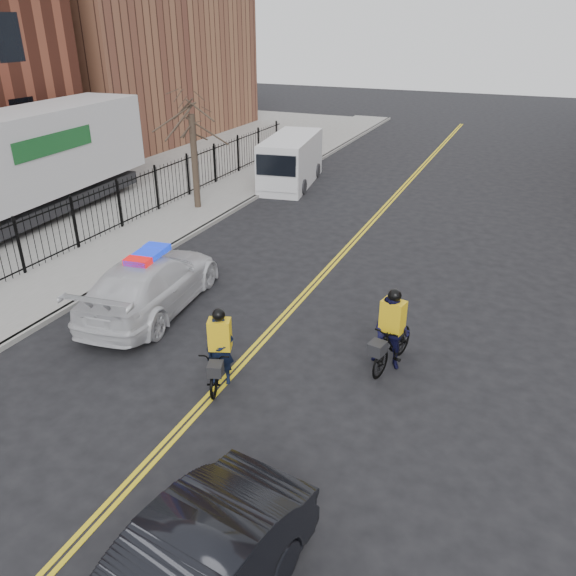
# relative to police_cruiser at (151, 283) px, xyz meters

# --- Properties ---
(ground) EXTENTS (120.00, 120.00, 0.00)m
(ground) POSITION_rel_police_cruiser_xyz_m (3.76, -1.34, -0.83)
(ground) COLOR black
(ground) RESTS_ON ground
(center_line_left) EXTENTS (0.10, 60.00, 0.01)m
(center_line_left) POSITION_rel_police_cruiser_xyz_m (3.68, 6.66, -0.82)
(center_line_left) COLOR yellow
(center_line_left) RESTS_ON ground
(center_line_right) EXTENTS (0.10, 60.00, 0.01)m
(center_line_right) POSITION_rel_police_cruiser_xyz_m (3.84, 6.66, -0.82)
(center_line_right) COLOR yellow
(center_line_right) RESTS_ON ground
(sidewalk) EXTENTS (3.00, 60.00, 0.15)m
(sidewalk) POSITION_rel_police_cruiser_xyz_m (-3.74, 6.66, -0.75)
(sidewalk) COLOR gray
(sidewalk) RESTS_ON ground
(curb) EXTENTS (0.20, 60.00, 0.15)m
(curb) POSITION_rel_police_cruiser_xyz_m (-2.24, 6.66, -0.75)
(curb) COLOR gray
(curb) RESTS_ON ground
(iron_fence) EXTENTS (0.12, 28.00, 2.00)m
(iron_fence) POSITION_rel_police_cruiser_xyz_m (-5.24, 6.66, 0.17)
(iron_fence) COLOR black
(iron_fence) RESTS_ON ground
(warehouse_far) EXTENTS (14.00, 18.00, 14.00)m
(warehouse_far) POSITION_rel_police_cruiser_xyz_m (-19.24, 22.66, 6.17)
(warehouse_far) COLOR brown
(warehouse_far) RESTS_ON ground
(street_tree) EXTENTS (3.20, 3.20, 4.80)m
(street_tree) POSITION_rel_police_cruiser_xyz_m (-3.84, 8.66, 2.71)
(street_tree) COLOR #33291E
(street_tree) RESTS_ON sidewalk
(police_cruiser) EXTENTS (2.97, 5.88, 1.80)m
(police_cruiser) POSITION_rel_police_cruiser_xyz_m (0.00, 0.00, 0.00)
(police_cruiser) COLOR silver
(police_cruiser) RESTS_ON ground
(cargo_van) EXTENTS (2.99, 6.02, 2.42)m
(cargo_van) POSITION_rel_police_cruiser_xyz_m (-1.71, 14.15, 0.36)
(cargo_van) COLOR silver
(cargo_van) RESTS_ON ground
(semi_trailer) EXTENTS (3.84, 14.48, 4.46)m
(semi_trailer) POSITION_rel_police_cruiser_xyz_m (-9.25, 3.70, 1.71)
(semi_trailer) COLOR silver
(semi_trailer) RESTS_ON ground
(cyclist_near) EXTENTS (1.31, 2.09, 1.93)m
(cyclist_near) POSITION_rel_police_cruiser_xyz_m (3.72, -2.44, -0.15)
(cyclist_near) COLOR black
(cyclist_near) RESTS_ON ground
(cyclist_far) EXTENTS (1.06, 2.14, 2.08)m
(cyclist_far) POSITION_rel_police_cruiser_xyz_m (7.14, -0.20, -0.00)
(cyclist_far) COLOR black
(cyclist_far) RESTS_ON ground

